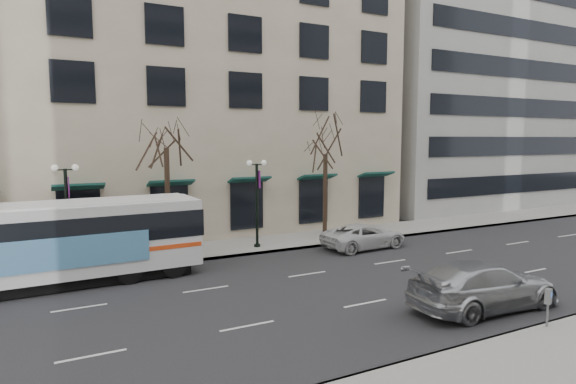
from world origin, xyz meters
TOP-DOWN VIEW (x-y plane):
  - ground at (0.00, 0.00)m, footprint 160.00×160.00m
  - sidewalk_far at (5.00, 9.00)m, footprint 80.00×4.00m
  - building_hotel at (-2.00, 21.00)m, footprint 40.00×20.00m
  - building_office at (32.00, 21.00)m, footprint 25.00×20.00m
  - tree_far_mid at (0.00, 8.80)m, footprint 3.60×3.60m
  - tree_far_right at (10.00, 8.80)m, footprint 3.60×3.60m
  - lamp_post_left at (-4.99, 8.20)m, footprint 1.22×0.45m
  - lamp_post_right at (5.01, 8.20)m, footprint 1.22×0.45m
  - city_bus at (-6.06, 5.80)m, footprint 13.58×3.38m
  - silver_car at (8.64, -4.80)m, footprint 6.31×2.77m
  - white_pickup at (10.73, 5.58)m, footprint 5.32×2.68m
  - pay_station at (8.78, -7.30)m, footprint 0.33×0.27m

SIDE VIEW (x-z plane):
  - ground at x=0.00m, z-range 0.00..0.00m
  - sidewalk_far at x=5.00m, z-range 0.00..0.15m
  - white_pickup at x=10.73m, z-range 0.00..1.44m
  - silver_car at x=8.64m, z-range 0.00..1.80m
  - pay_station at x=8.78m, z-range 0.44..1.74m
  - city_bus at x=-6.06m, z-range 0.17..3.83m
  - lamp_post_left at x=-4.99m, z-range 0.34..5.55m
  - lamp_post_right at x=5.01m, z-range 0.34..5.55m
  - tree_far_right at x=10.00m, z-range 2.39..10.45m
  - tree_far_mid at x=0.00m, z-range 2.63..11.18m
  - building_hotel at x=-2.00m, z-range 0.00..24.00m
  - building_office at x=32.00m, z-range 0.00..35.00m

